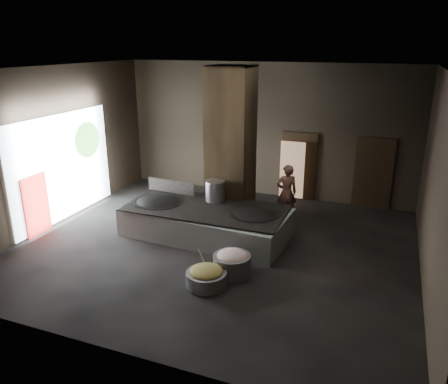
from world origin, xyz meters
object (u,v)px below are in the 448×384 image
at_px(stock_pot, 215,191).
at_px(veg_basin, 206,279).
at_px(hearth_platform, 206,222).
at_px(wok_left, 158,204).
at_px(wok_right, 254,216).
at_px(cook, 287,193).
at_px(meat_basin, 232,265).

distance_m(stock_pot, veg_basin, 3.32).
distance_m(hearth_platform, stock_pot, 0.93).
relative_size(wok_left, stock_pot, 2.42).
bearing_deg(wok_right, cook, 76.15).
height_order(hearth_platform, cook, cook).
distance_m(wok_left, wok_right, 2.80).
bearing_deg(stock_pot, hearth_platform, -95.19).
distance_m(hearth_platform, veg_basin, 2.69).
xyz_separation_m(wok_right, cook, (0.45, 1.81, 0.12)).
distance_m(veg_basin, meat_basin, 0.77).
height_order(wok_left, stock_pot, stock_pot).
bearing_deg(meat_basin, wok_right, 91.88).
bearing_deg(meat_basin, cook, 83.93).
relative_size(hearth_platform, cook, 2.57).
distance_m(wok_left, veg_basin, 3.53).
bearing_deg(hearth_platform, stock_pot, 88.26).
distance_m(wok_left, cook, 3.77).
relative_size(wok_left, veg_basin, 1.56).
height_order(wok_left, wok_right, wok_left).
bearing_deg(hearth_platform, wok_left, -174.57).
relative_size(cook, meat_basin, 1.99).
bearing_deg(wok_left, meat_basin, -31.10).
distance_m(wok_left, stock_pot, 1.66).
relative_size(wok_right, stock_pot, 2.25).
xyz_separation_m(wok_left, wok_right, (2.80, 0.10, 0.00)).
height_order(wok_left, meat_basin, wok_left).
xyz_separation_m(cook, veg_basin, (-0.73, -4.32, -0.70)).
relative_size(wok_right, meat_basin, 1.50).
bearing_deg(wok_right, veg_basin, -96.49).
distance_m(hearth_platform, wok_left, 1.50).
xyz_separation_m(veg_basin, meat_basin, (0.35, 0.68, 0.07)).
height_order(hearth_platform, meat_basin, hearth_platform).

